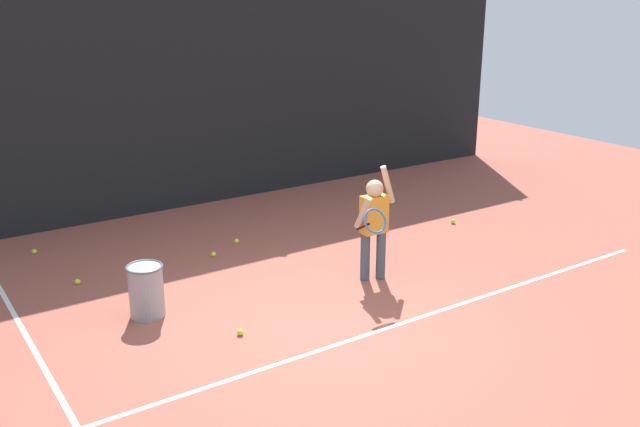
# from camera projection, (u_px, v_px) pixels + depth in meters

# --- Properties ---
(ground_plane) EXTENTS (20.00, 20.00, 0.00)m
(ground_plane) POSITION_uv_depth(u_px,v_px,m) (325.00, 328.00, 7.09)
(ground_plane) COLOR #9E5142
(court_line_baseline) EXTENTS (9.00, 0.05, 0.00)m
(court_line_baseline) POSITION_uv_depth(u_px,v_px,m) (345.00, 342.00, 6.81)
(court_line_baseline) COLOR white
(court_line_baseline) RESTS_ON ground
(court_line_sideline) EXTENTS (0.05, 9.00, 0.00)m
(court_line_sideline) POSITION_uv_depth(u_px,v_px,m) (38.00, 357.00, 6.54)
(court_line_sideline) COLOR white
(court_line_sideline) RESTS_ON ground
(back_fence_windscreen) EXTENTS (13.54, 0.08, 3.65)m
(back_fence_windscreen) POSITION_uv_depth(u_px,v_px,m) (147.00, 91.00, 10.18)
(back_fence_windscreen) COLOR black
(back_fence_windscreen) RESTS_ON ground
(fence_post_2) EXTENTS (0.09, 0.09, 3.80)m
(fence_post_2) POSITION_uv_depth(u_px,v_px,m) (277.00, 75.00, 11.37)
(fence_post_2) COLOR slate
(fence_post_2) RESTS_ON ground
(fence_post_3) EXTENTS (0.09, 0.09, 3.80)m
(fence_post_3) POSITION_uv_depth(u_px,v_px,m) (473.00, 59.00, 13.68)
(fence_post_3) COLOR slate
(fence_post_3) RESTS_ON ground
(tennis_player) EXTENTS (0.73, 0.57, 1.35)m
(tennis_player) POSITION_uv_depth(u_px,v_px,m) (374.00, 221.00, 8.03)
(tennis_player) COLOR #3F4C59
(tennis_player) RESTS_ON ground
(ball_hopper) EXTENTS (0.38, 0.38, 0.56)m
(ball_hopper) POSITION_uv_depth(u_px,v_px,m) (146.00, 290.00, 7.28)
(ball_hopper) COLOR gray
(ball_hopper) RESTS_ON ground
(tennis_ball_1) EXTENTS (0.07, 0.07, 0.07)m
(tennis_ball_1) POSITION_uv_depth(u_px,v_px,m) (34.00, 252.00, 9.03)
(tennis_ball_1) COLOR #CCE033
(tennis_ball_1) RESTS_ON ground
(tennis_ball_2) EXTENTS (0.07, 0.07, 0.07)m
(tennis_ball_2) POSITION_uv_depth(u_px,v_px,m) (78.00, 282.00, 8.11)
(tennis_ball_2) COLOR #CCE033
(tennis_ball_2) RESTS_ON ground
(tennis_ball_3) EXTENTS (0.07, 0.07, 0.07)m
(tennis_ball_3) POSITION_uv_depth(u_px,v_px,m) (240.00, 332.00, 6.94)
(tennis_ball_3) COLOR #CCE033
(tennis_ball_3) RESTS_ON ground
(tennis_ball_4) EXTENTS (0.07, 0.07, 0.07)m
(tennis_ball_4) POSITION_uv_depth(u_px,v_px,m) (368.00, 190.00, 11.70)
(tennis_ball_4) COLOR #CCE033
(tennis_ball_4) RESTS_ON ground
(tennis_ball_5) EXTENTS (0.07, 0.07, 0.07)m
(tennis_ball_5) POSITION_uv_depth(u_px,v_px,m) (237.00, 241.00, 9.40)
(tennis_ball_5) COLOR #CCE033
(tennis_ball_5) RESTS_ON ground
(tennis_ball_6) EXTENTS (0.07, 0.07, 0.07)m
(tennis_ball_6) POSITION_uv_depth(u_px,v_px,m) (214.00, 254.00, 8.94)
(tennis_ball_6) COLOR #CCE033
(tennis_ball_6) RESTS_ON ground
(tennis_ball_7) EXTENTS (0.07, 0.07, 0.07)m
(tennis_ball_7) POSITION_uv_depth(u_px,v_px,m) (453.00, 221.00, 10.17)
(tennis_ball_7) COLOR #CCE033
(tennis_ball_7) RESTS_ON ground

